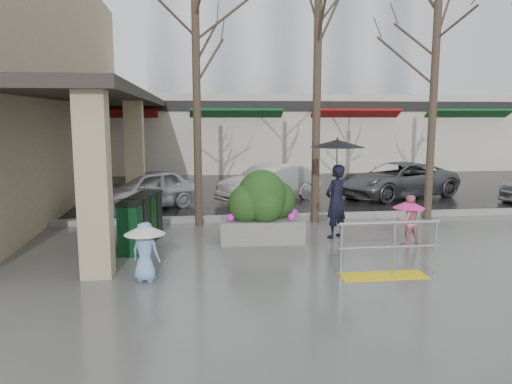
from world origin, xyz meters
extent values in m
plane|color=#51514F|center=(0.00, 0.00, 0.00)|extent=(120.00, 120.00, 0.00)
cube|color=black|center=(0.00, 22.00, 0.01)|extent=(120.00, 36.00, 0.01)
cube|color=gray|center=(0.00, 4.00, 0.07)|extent=(120.00, 0.30, 0.15)
cube|color=#2D2823|center=(-4.80, 8.00, 3.62)|extent=(2.80, 18.00, 0.25)
cube|color=tan|center=(-3.90, -0.50, 1.75)|extent=(0.55, 0.55, 3.50)
cube|color=tan|center=(-3.90, 6.00, 1.75)|extent=(0.55, 0.55, 3.50)
cube|color=beige|center=(2.00, 18.00, 2.00)|extent=(34.00, 6.00, 4.00)
cube|color=maroon|center=(-6.00, 15.10, 2.85)|extent=(4.50, 1.68, 0.87)
cube|color=#0F4C1E|center=(0.00, 15.10, 2.85)|extent=(4.50, 1.68, 0.87)
cube|color=maroon|center=(6.00, 15.10, 2.85)|extent=(4.50, 1.68, 0.87)
cube|color=#0F4C1E|center=(12.00, 15.10, 2.85)|extent=(4.50, 1.68, 0.87)
cube|color=black|center=(2.00, 15.10, 3.40)|extent=(34.00, 0.35, 0.50)
cube|color=yellow|center=(1.30, -1.20, 0.01)|extent=(1.60, 0.50, 0.02)
cylinder|color=silver|center=(0.50, -1.20, 0.50)|extent=(0.05, 0.05, 1.00)
cylinder|color=silver|center=(1.50, -1.20, 0.50)|extent=(0.05, 0.05, 1.00)
cylinder|color=silver|center=(2.30, -1.20, 0.50)|extent=(0.05, 0.05, 1.00)
cylinder|color=silver|center=(1.40, -1.20, 1.00)|extent=(1.90, 0.06, 0.06)
cylinder|color=silver|center=(1.40, -1.20, 0.55)|extent=(1.90, 0.04, 0.04)
cylinder|color=#382B21|center=(-2.00, 3.60, 3.40)|extent=(0.22, 0.22, 6.80)
cylinder|color=#382B21|center=(1.20, 3.60, 3.50)|extent=(0.22, 0.22, 7.00)
cylinder|color=#382B21|center=(4.50, 3.60, 3.25)|extent=(0.22, 0.22, 6.50)
imported|color=black|center=(1.26, 1.80, 0.89)|extent=(0.78, 0.72, 1.78)
cylinder|color=black|center=(1.26, 1.80, 1.81)|extent=(0.02, 0.02, 1.13)
cone|color=black|center=(1.26, 1.80, 2.28)|extent=(1.30, 1.30, 0.18)
sphere|color=black|center=(1.26, 1.80, 2.39)|extent=(0.05, 0.05, 0.05)
imported|color=pink|center=(2.71, 0.91, 0.58)|extent=(0.60, 0.48, 1.15)
cylinder|color=black|center=(2.71, 0.91, 0.79)|extent=(0.02, 0.02, 0.50)
cone|color=#FF2896|center=(2.71, 0.91, 0.95)|extent=(0.72, 0.72, 0.18)
sphere|color=black|center=(2.71, 0.91, 1.06)|extent=(0.05, 0.05, 0.05)
imported|color=#7CA6DD|center=(-3.00, -0.90, 0.54)|extent=(0.62, 0.53, 1.07)
cylinder|color=black|center=(-3.00, -0.90, 0.78)|extent=(0.02, 0.02, 0.50)
cone|color=silver|center=(-3.00, -0.90, 0.94)|extent=(0.73, 0.73, 0.18)
sphere|color=black|center=(-3.00, -0.90, 1.05)|extent=(0.05, 0.05, 0.05)
cube|color=slate|center=(-0.55, 1.67, 0.27)|extent=(1.98, 1.08, 0.54)
ellipsoid|color=#153B12|center=(-0.55, 1.67, 1.07)|extent=(1.18, 1.06, 1.24)
sphere|color=#153B12|center=(-0.93, 1.56, 0.92)|extent=(0.85, 0.85, 0.85)
sphere|color=#153B12|center=(-0.18, 1.83, 0.94)|extent=(0.90, 0.90, 0.90)
cube|color=#0D3A1C|center=(-3.47, 0.86, 0.53)|extent=(0.51, 0.51, 1.06)
cube|color=black|center=(-3.47, 0.86, 1.11)|extent=(0.54, 0.54, 0.08)
cube|color=black|center=(-3.36, 1.38, 0.53)|extent=(0.51, 0.51, 1.06)
cube|color=black|center=(-3.36, 1.38, 1.11)|extent=(0.54, 0.54, 0.08)
cube|color=#0C3712|center=(-3.26, 1.90, 0.53)|extent=(0.51, 0.51, 1.06)
cube|color=black|center=(-3.26, 1.90, 1.11)|extent=(0.54, 0.54, 0.08)
cube|color=black|center=(-3.16, 2.42, 0.53)|extent=(0.51, 0.51, 1.06)
cube|color=black|center=(-3.16, 2.42, 1.11)|extent=(0.54, 0.54, 0.08)
imported|color=#B8B8BD|center=(-3.67, 6.12, 0.63)|extent=(3.89, 3.32, 1.26)
imported|color=silver|center=(0.49, 7.21, 0.63)|extent=(3.92, 3.25, 1.26)
imported|color=#515458|center=(5.18, 7.41, 0.63)|extent=(4.97, 3.51, 1.26)
camera|label=1|loc=(-2.13, -9.67, 2.93)|focal=35.00mm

